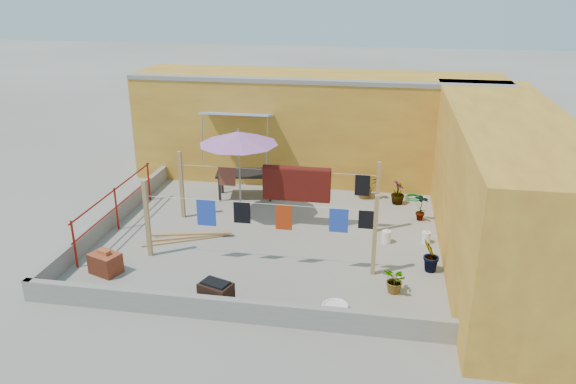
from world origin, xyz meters
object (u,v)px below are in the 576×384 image
Objects in this scene: brazier at (216,295)px; water_jug_b at (426,237)px; patio_umbrella at (238,138)px; water_jug_a at (386,237)px; white_basin at (335,306)px; green_hose at (413,197)px; brick_stack at (105,263)px; plant_back_a at (366,185)px; outdoor_table at (245,175)px.

brazier is 2.21× the size of water_jug_b.
water_jug_a is at bearing -12.61° from patio_umbrella.
brazier is 1.36× the size of white_basin.
patio_umbrella reaches higher than green_hose.
brick_stack is 6.39m from water_jug_a.
brick_stack is at bearing -158.78° from water_jug_b.
white_basin is at bearing -53.86° from patio_umbrella.
water_jug_a is 0.70× the size of green_hose.
plant_back_a is (2.56, 6.23, 0.12)m from brazier.
white_basin is 0.67× the size of plant_back_a.
water_jug_a is at bearing 46.70° from brazier.
outdoor_table is 3.49× the size of green_hose.
brazier reaches higher than water_jug_a.
brazier reaches higher than water_jug_b.
green_hose is at bearing 93.73° from water_jug_b.
brazier reaches higher than brick_stack.
white_basin is 1.49× the size of water_jug_a.
water_jug_a is at bearing -103.78° from green_hose.
brazier is (2.71, -0.88, 0.03)m from brick_stack.
plant_back_a is at bearing 86.94° from white_basin.
water_jug_a is 2.94m from plant_back_a.
water_jug_a is 3.12m from green_hose.
plant_back_a is (0.32, 5.91, 0.34)m from white_basin.
white_basin is (3.07, -5.35, -0.64)m from outdoor_table.
outdoor_table is 5.18m from brick_stack.
brick_stack is 2.31× the size of water_jug_b.
water_jug_a is at bearing -77.91° from plant_back_a.
patio_umbrella is 4.15m from plant_back_a.
outdoor_table is at bearing 150.03° from water_jug_a.
patio_umbrella reaches higher than brazier.
patio_umbrella is 3.18× the size of plant_back_a.
water_jug_a reaches higher than water_jug_b.
white_basin is 5.93m from plant_back_a.
plant_back_a is (5.27, 5.36, 0.15)m from brick_stack.
white_basin is 1.62× the size of water_jug_b.
green_hose is (0.74, 3.03, -0.12)m from water_jug_a.
patio_umbrella is 5.26m from white_basin.
outdoor_table is at bearing 156.41° from water_jug_b.
green_hose is (3.92, 6.40, -0.23)m from brazier.
white_basin is 3.70m from water_jug_b.
brick_stack is at bearing -157.03° from water_jug_a.
water_jug_b is at bearing 59.83° from white_basin.
patio_umbrella reaches higher than outdoor_table.
water_jug_a is (0.93, 3.05, 0.11)m from white_basin.
outdoor_table is 4.99× the size of water_jug_a.
patio_umbrella is at bearing -154.15° from green_hose.
outdoor_table is 2.45× the size of brazier.
white_basin reaches higher than green_hose.
water_jug_b is (4.70, -0.69, -2.02)m from patio_umbrella.
water_jug_b reaches higher than green_hose.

